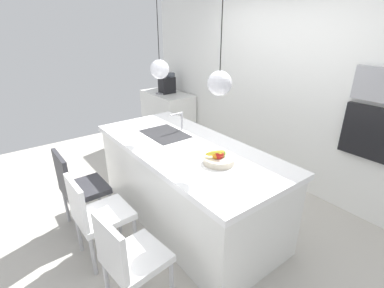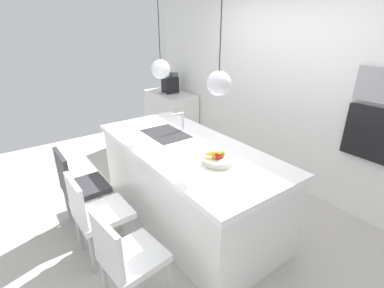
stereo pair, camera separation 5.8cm
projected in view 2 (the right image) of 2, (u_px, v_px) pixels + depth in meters
floor at (187, 216)px, 3.32m from camera, size 6.60×6.60×0.00m
back_wall at (289, 89)px, 3.69m from camera, size 6.00×0.10×2.60m
kitchen_island at (187, 182)px, 3.14m from camera, size 2.30×1.05×0.91m
sink_basin at (166, 134)px, 3.27m from camera, size 0.56×0.40×0.02m
faucet at (181, 119)px, 3.33m from camera, size 0.02×0.17×0.22m
fruit_bowl at (218, 159)px, 2.56m from camera, size 0.29×0.29×0.16m
side_counter at (171, 114)px, 5.63m from camera, size 1.10×0.60×0.85m
coffee_machine at (170, 85)px, 5.39m from camera, size 0.20×0.35×0.38m
oven at (373, 134)px, 2.92m from camera, size 0.56×0.08×0.56m
chair_near at (79, 185)px, 2.99m from camera, size 0.45×0.43×0.91m
chair_middle at (96, 212)px, 2.59m from camera, size 0.44×0.49×0.88m
chair_far at (126, 256)px, 2.09m from camera, size 0.47×0.48×0.87m
pendant_light_left at (161, 69)px, 3.03m from camera, size 0.21×0.21×0.81m
pendant_light_right at (219, 83)px, 2.32m from camera, size 0.21×0.21×0.81m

